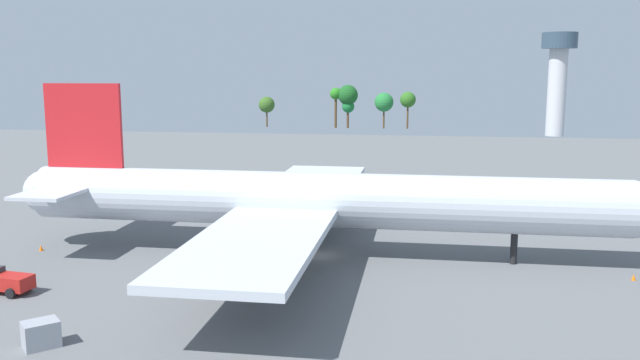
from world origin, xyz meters
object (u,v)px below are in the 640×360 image
at_px(pushback_tractor, 2,280).
at_px(cargo_container_aft, 41,334).
at_px(safety_cone_tail, 41,248).
at_px(control_tower, 558,72).
at_px(cargo_airplane, 315,200).
at_px(safety_cone_nose, 634,277).

xyz_separation_m(pushback_tractor, cargo_container_aft, (10.03, -10.27, -0.18)).
distance_m(safety_cone_tail, control_tower, 166.52).
distance_m(cargo_airplane, cargo_container_aft, 31.11).
distance_m(pushback_tractor, safety_cone_tail, 14.09).
bearing_deg(control_tower, safety_cone_tail, -119.11).
xyz_separation_m(cargo_airplane, cargo_container_aft, (-15.45, -26.54, -5.01)).
height_order(cargo_container_aft, safety_cone_tail, cargo_container_aft).
xyz_separation_m(pushback_tractor, safety_cone_tail, (-4.51, 13.33, -0.81)).
height_order(cargo_container_aft, control_tower, control_tower).
relative_size(pushback_tractor, safety_cone_tail, 8.38).
bearing_deg(cargo_airplane, pushback_tractor, -147.44).
bearing_deg(control_tower, cargo_airplane, -109.63).
bearing_deg(cargo_container_aft, pushback_tractor, 134.34).
height_order(cargo_container_aft, safety_cone_nose, cargo_container_aft).
bearing_deg(safety_cone_nose, control_tower, 82.37).
xyz_separation_m(cargo_container_aft, safety_cone_tail, (-14.54, 23.60, -0.63)).
bearing_deg(control_tower, safety_cone_nose, -97.63).
bearing_deg(cargo_container_aft, control_tower, 68.58).
xyz_separation_m(cargo_container_aft, control_tower, (65.95, 168.15, 18.15)).
distance_m(cargo_airplane, pushback_tractor, 30.61).
height_order(safety_cone_tail, control_tower, control_tower).
distance_m(safety_cone_nose, safety_cone_tail, 61.01).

